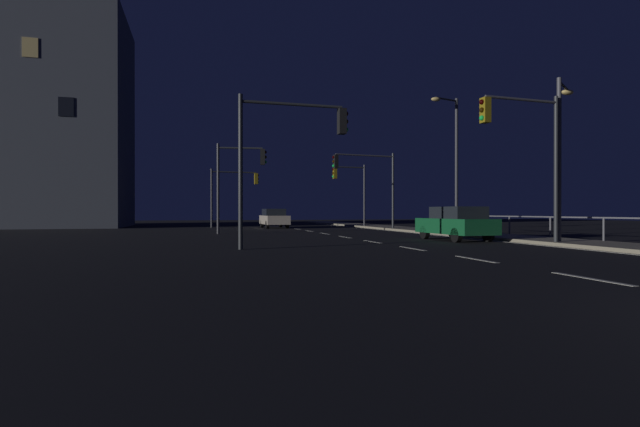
{
  "coord_description": "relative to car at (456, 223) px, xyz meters",
  "views": [
    {
      "loc": [
        -7.61,
        -2.73,
        1.34
      ],
      "look_at": [
        -0.88,
        22.86,
        1.24
      ],
      "focal_mm": 26.6,
      "sensor_mm": 36.0,
      "label": 1
    }
  ],
  "objects": [
    {
      "name": "street_lamp_across_street",
      "position": [
        2.7,
        -3.53,
        3.33
      ],
      "size": [
        1.69,
        1.28,
        6.6
      ],
      "color": "#4C4C51",
      "rests_on": "sidewalk_right"
    },
    {
      "name": "car",
      "position": [
        0.0,
        0.0,
        0.0
      ],
      "size": [
        1.93,
        4.44,
        1.57
      ],
      "color": "#14592D",
      "rests_on": "ground"
    },
    {
      "name": "barrier_fence",
      "position": [
        4.51,
        -5.39,
        0.06
      ],
      "size": [
        0.09,
        27.32,
        0.98
      ],
      "color": "#59595E",
      "rests_on": "sidewalk_right"
    },
    {
      "name": "traffic_light_far_center",
      "position": [
        -9.21,
        9.21,
        2.96
      ],
      "size": [
        2.97,
        0.63,
        5.44
      ],
      "color": "#38383D",
      "rests_on": "ground"
    },
    {
      "name": "lane_edge_line",
      "position": [
        1.48,
        5.5,
        -0.82
      ],
      "size": [
        0.14,
        53.0,
        0.01
      ],
      "color": "silver",
      "rests_on": "ground"
    },
    {
      "name": "traffic_light_far_right",
      "position": [
        0.67,
        -3.96,
        3.37
      ],
      "size": [
        3.67,
        0.44,
        5.8
      ],
      "color": "#2D3033",
      "rests_on": "sidewalk_right"
    },
    {
      "name": "lane_markings_center",
      "position": [
        -4.13,
        4.0,
        -0.82
      ],
      "size": [
        0.14,
        50.0,
        0.01
      ],
      "color": "silver",
      "rests_on": "ground"
    },
    {
      "name": "traffic_light_near_right",
      "position": [
        -8.62,
        21.27,
        2.7
      ],
      "size": [
        4.11,
        0.42,
        4.97
      ],
      "color": "#38383D",
      "rests_on": "ground"
    },
    {
      "name": "street_lamp_median",
      "position": [
        2.85,
        5.1,
        4.01
      ],
      "size": [
        1.98,
        0.75,
        7.86
      ],
      "color": "#38383D",
      "rests_on": "sidewalk_right"
    },
    {
      "name": "car_oncoming",
      "position": [
        -5.49,
        18.85,
        0.0
      ],
      "size": [
        1.89,
        4.43,
        1.57
      ],
      "color": "beige",
      "rests_on": "ground"
    },
    {
      "name": "ground_plane",
      "position": [
        -4.13,
        0.5,
        -0.82
      ],
      "size": [
        112.0,
        112.0,
        0.0
      ],
      "primitive_type": "plane",
      "color": "black",
      "rests_on": "ground"
    },
    {
      "name": "traffic_light_near_left",
      "position": [
        1.04,
        18.57,
        2.96
      ],
      "size": [
        3.02,
        0.4,
        5.23
      ],
      "color": "#38383D",
      "rests_on": "sidewalk_right"
    },
    {
      "name": "sidewalk_right",
      "position": [
        3.2,
        0.5,
        -0.75
      ],
      "size": [
        2.93,
        77.0,
        0.14
      ],
      "primitive_type": "cube",
      "color": "gray",
      "rests_on": "ground"
    },
    {
      "name": "traffic_light_overhead_east",
      "position": [
        -8.47,
        -2.8,
        3.06
      ],
      "size": [
        4.1,
        0.34,
        5.5
      ],
      "color": "#2D3033",
      "rests_on": "ground"
    },
    {
      "name": "traffic_light_mid_left",
      "position": [
        0.17,
        12.22,
        3.22
      ],
      "size": [
        4.85,
        0.73,
        5.47
      ],
      "color": "#2D3033",
      "rests_on": "sidewalk_right"
    }
  ]
}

